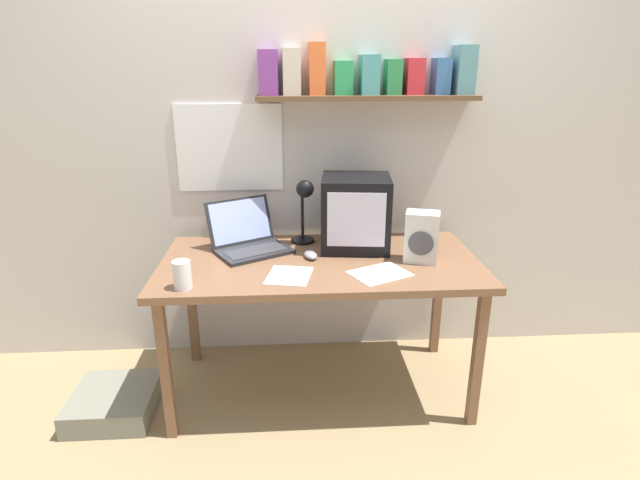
{
  "coord_description": "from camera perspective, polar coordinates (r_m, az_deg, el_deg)",
  "views": [
    {
      "loc": [
        -0.14,
        -2.24,
        1.62
      ],
      "look_at": [
        0.0,
        0.0,
        0.83
      ],
      "focal_mm": 28.0,
      "sensor_mm": 36.0,
      "label": 1
    }
  ],
  "objects": [
    {
      "name": "juice_glass",
      "position": [
        2.17,
        -15.46,
        -4.01
      ],
      "size": [
        0.08,
        0.08,
        0.12
      ],
      "color": "white",
      "rests_on": "corner_desk"
    },
    {
      "name": "ground_plane",
      "position": [
        2.77,
        0.0,
        -16.46
      ],
      "size": [
        12.0,
        12.0,
        0.0
      ],
      "primitive_type": "plane",
      "color": "#9B845B"
    },
    {
      "name": "desk_lamp",
      "position": [
        2.56,
        -1.81,
        4.31
      ],
      "size": [
        0.12,
        0.16,
        0.35
      ],
      "rotation": [
        0.0,
        0.0,
        0.25
      ],
      "color": "black",
      "rests_on": "corner_desk"
    },
    {
      "name": "space_heater",
      "position": [
        2.41,
        11.53,
        0.35
      ],
      "size": [
        0.18,
        0.15,
        0.24
      ],
      "rotation": [
        0.0,
        0.0,
        -0.29
      ],
      "color": "silver",
      "rests_on": "corner_desk"
    },
    {
      "name": "crt_monitor",
      "position": [
        2.53,
        4.09,
        3.13
      ],
      "size": [
        0.37,
        0.35,
        0.37
      ],
      "rotation": [
        0.0,
        0.0,
        -0.11
      ],
      "color": "black",
      "rests_on": "corner_desk"
    },
    {
      "name": "laptop",
      "position": [
        2.56,
        -8.24,
        0.25
      ],
      "size": [
        0.46,
        0.44,
        0.24
      ],
      "rotation": [
        0.0,
        0.0,
        0.52
      ],
      "color": "#232326",
      "rests_on": "corner_desk"
    },
    {
      "name": "loose_paper_near_monitor",
      "position": [
        2.23,
        -3.55,
        -4.09
      ],
      "size": [
        0.23,
        0.25,
        0.0
      ],
      "rotation": [
        0.0,
        0.0,
        -0.2
      ],
      "color": "white",
      "rests_on": "corner_desk"
    },
    {
      "name": "back_wall",
      "position": [
        2.74,
        -0.53,
        12.76
      ],
      "size": [
        5.6,
        0.24,
        2.6
      ],
      "color": "beige",
      "rests_on": "ground_plane"
    },
    {
      "name": "computer_mouse",
      "position": [
        2.43,
        -1.08,
        -1.72
      ],
      "size": [
        0.08,
        0.12,
        0.03
      ],
      "rotation": [
        0.0,
        0.0,
        0.24
      ],
      "color": "gray",
      "rests_on": "corner_desk"
    },
    {
      "name": "floor_cushion",
      "position": [
        2.76,
        -22.46,
        -16.76
      ],
      "size": [
        0.39,
        0.39,
        0.12
      ],
      "color": "gray",
      "rests_on": "ground_plane"
    },
    {
      "name": "corner_desk",
      "position": [
        2.44,
        0.0,
        -3.59
      ],
      "size": [
        1.53,
        0.77,
        0.73
      ],
      "color": "brown",
      "rests_on": "ground_plane"
    },
    {
      "name": "printed_handout",
      "position": [
        2.27,
        6.85,
        -3.84
      ],
      "size": [
        0.31,
        0.28,
        0.0
      ],
      "rotation": [
        0.0,
        0.0,
        0.45
      ],
      "color": "white",
      "rests_on": "corner_desk"
    }
  ]
}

